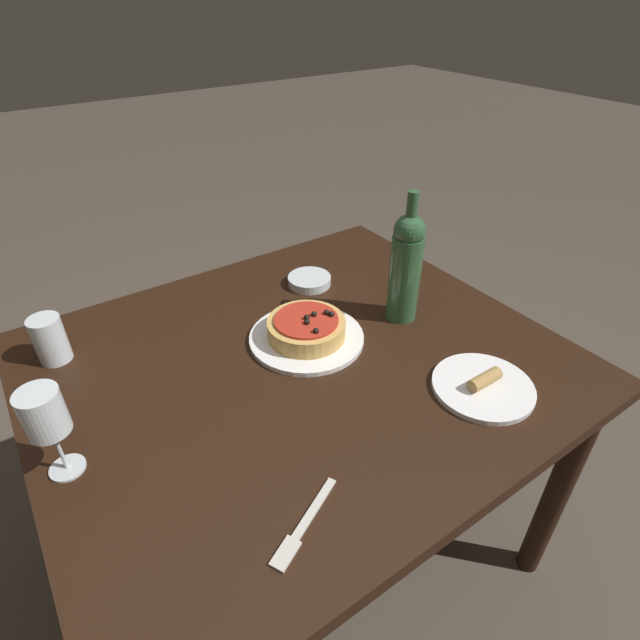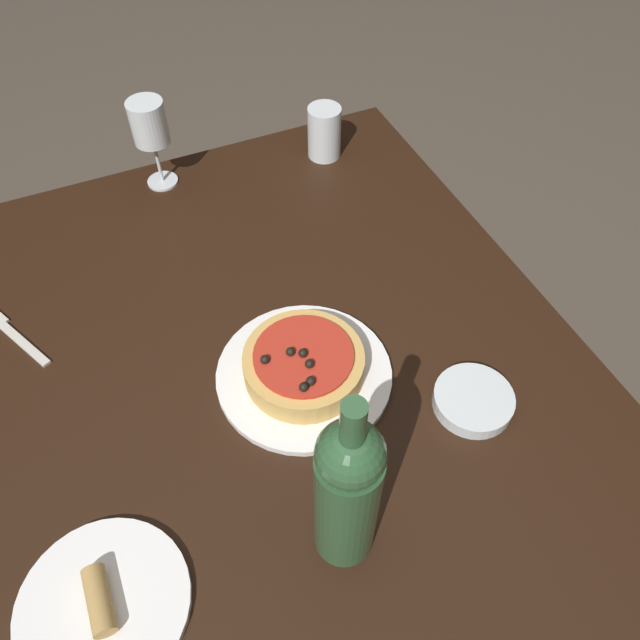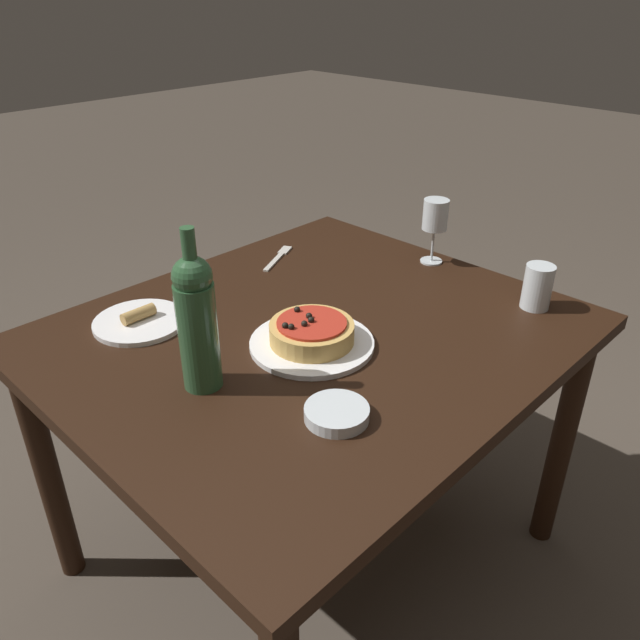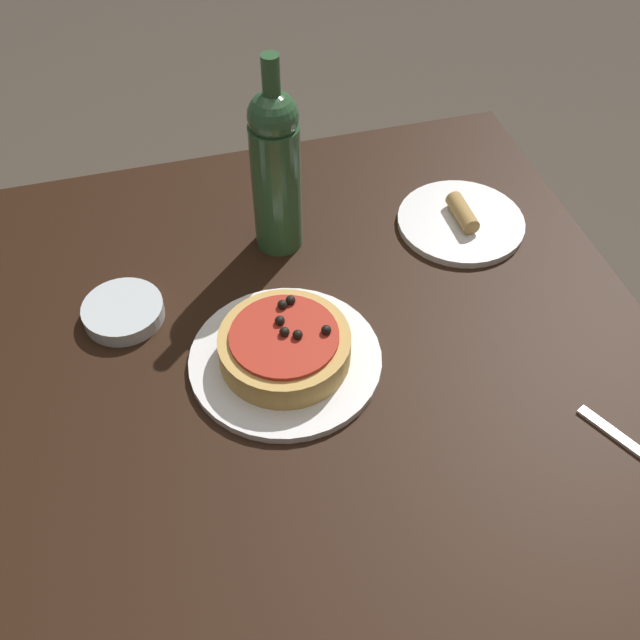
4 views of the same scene
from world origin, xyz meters
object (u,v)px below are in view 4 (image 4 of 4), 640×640
Objects in this scene: dining_table at (330,421)px; wine_bottle at (273,169)px; side_plate at (461,221)px; dinner_plate at (285,360)px; side_bowl at (123,312)px; pizza at (285,346)px.

wine_bottle reaches higher than dining_table.
wine_bottle is at bearing -97.77° from side_plate.
wine_bottle is at bearing 169.52° from dinner_plate.
dinner_plate is 0.26m from side_bowl.
pizza is at bearing -59.25° from side_plate.
pizza is at bearing -136.42° from dining_table.
dining_table is 3.45× the size of wine_bottle.
side_plate is (0.04, 0.31, -0.14)m from wine_bottle.
side_bowl reaches higher than dinner_plate.
wine_bottle reaches higher than side_plate.
side_plate is at bearing 131.07° from dining_table.
dining_table is 0.41m from side_plate.
wine_bottle is at bearing 169.55° from pizza.
side_bowl is at bearing -127.49° from dining_table.
wine_bottle is 1.55× the size of side_plate.
dining_table is 0.12m from dinner_plate.
side_bowl is (0.10, -0.26, -0.13)m from wine_bottle.
dinner_plate is 1.28× the size of side_plate.
pizza is at bearing 55.05° from side_bowl.
side_bowl is (-0.15, -0.21, 0.01)m from dinner_plate.
side_plate is at bearing 82.23° from wine_bottle.
wine_bottle is 0.34m from side_plate.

